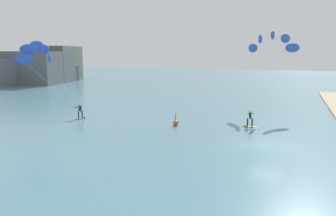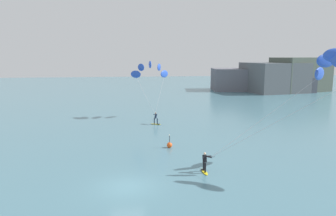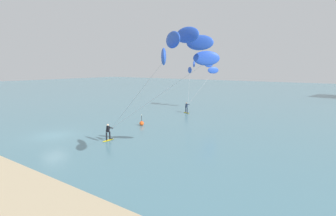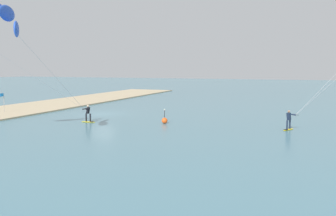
# 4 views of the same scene
# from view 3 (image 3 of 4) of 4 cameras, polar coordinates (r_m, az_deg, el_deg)

# --- Properties ---
(ground_plane) EXTENTS (240.00, 240.00, 0.00)m
(ground_plane) POSITION_cam_3_polar(r_m,az_deg,el_deg) (31.37, -22.90, -5.34)
(ground_plane) COLOR slate
(kitesurfer_nearshore) EXTENTS (11.26, 6.30, 9.95)m
(kitesurfer_nearshore) POSITION_cam_3_polar(r_m,az_deg,el_deg) (19.51, 3.20, 11.90)
(kitesurfer_nearshore) COLOR yellow
(kitesurfer_nearshore) RESTS_ON ground
(kitesurfer_mid_water) EXTENTS (5.92, 6.69, 8.61)m
(kitesurfer_mid_water) POSITION_cam_3_polar(r_m,az_deg,el_deg) (46.65, 6.90, 8.45)
(kitesurfer_mid_water) COLOR yellow
(kitesurfer_mid_water) RESTS_ON ground
(marker_buoy) EXTENTS (0.56, 0.56, 1.38)m
(marker_buoy) POSITION_cam_3_polar(r_m,az_deg,el_deg) (33.77, -5.57, -3.20)
(marker_buoy) COLOR #EA5119
(marker_buoy) RESTS_ON ground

